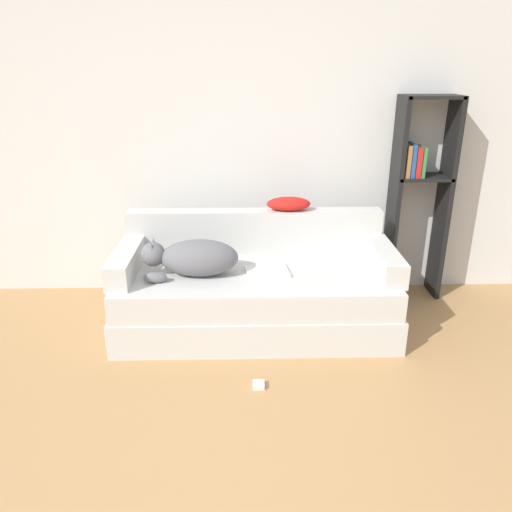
# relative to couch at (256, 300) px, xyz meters

# --- Properties ---
(wall_back) EXTENTS (7.33, 0.06, 2.70)m
(wall_back) POSITION_rel_couch_xyz_m (-0.19, 0.71, 1.14)
(wall_back) COLOR silver
(wall_back) RESTS_ON ground_plane
(couch) EXTENTS (1.92, 0.86, 0.43)m
(couch) POSITION_rel_couch_xyz_m (0.00, 0.00, 0.00)
(couch) COLOR silver
(couch) RESTS_ON ground_plane
(couch_backrest) EXTENTS (1.88, 0.15, 0.33)m
(couch_backrest) POSITION_rel_couch_xyz_m (0.00, 0.36, 0.39)
(couch_backrest) COLOR silver
(couch_backrest) RESTS_ON couch
(couch_arm_left) EXTENTS (0.15, 0.67, 0.16)m
(couch_arm_left) POSITION_rel_couch_xyz_m (-0.88, -0.01, 0.30)
(couch_arm_left) COLOR silver
(couch_arm_left) RESTS_ON couch
(couch_arm_right) EXTENTS (0.15, 0.67, 0.16)m
(couch_arm_right) POSITION_rel_couch_xyz_m (0.88, -0.01, 0.30)
(couch_arm_right) COLOR silver
(couch_arm_right) RESTS_ON couch
(dog) EXTENTS (0.65, 0.30, 0.25)m
(dog) POSITION_rel_couch_xyz_m (-0.42, -0.06, 0.35)
(dog) COLOR slate
(dog) RESTS_ON couch
(laptop) EXTENTS (0.32, 0.26, 0.02)m
(laptop) POSITION_rel_couch_xyz_m (0.08, -0.02, 0.23)
(laptop) COLOR silver
(laptop) RESTS_ON couch
(throw_pillow) EXTENTS (0.32, 0.16, 0.10)m
(throw_pillow) POSITION_rel_couch_xyz_m (0.25, 0.35, 0.60)
(throw_pillow) COLOR red
(throw_pillow) RESTS_ON couch_backrest
(bookshelf) EXTENTS (0.43, 0.26, 1.56)m
(bookshelf) POSITION_rel_couch_xyz_m (1.26, 0.53, 0.67)
(bookshelf) COLOR black
(bookshelf) RESTS_ON ground_plane
(power_adapter) EXTENTS (0.07, 0.07, 0.03)m
(power_adapter) POSITION_rel_couch_xyz_m (0.00, -0.72, -0.20)
(power_adapter) COLOR silver
(power_adapter) RESTS_ON ground_plane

